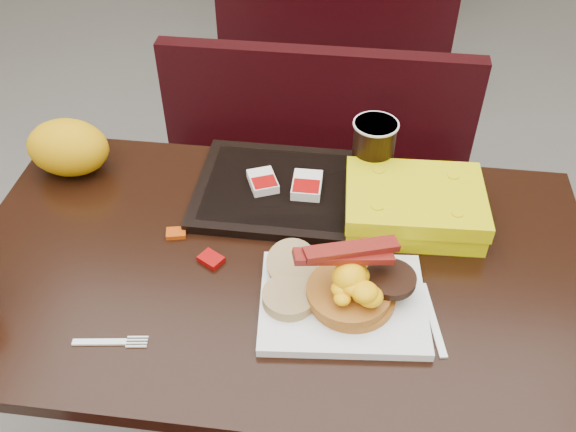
# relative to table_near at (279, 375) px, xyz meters

# --- Properties ---
(table_near) EXTENTS (1.20, 0.70, 0.75)m
(table_near) POSITION_rel_table_near_xyz_m (0.00, 0.00, 0.00)
(table_near) COLOR black
(table_near) RESTS_ON floor
(bench_near_n) EXTENTS (1.00, 0.46, 0.72)m
(bench_near_n) POSITION_rel_table_near_xyz_m (0.00, 0.70, -0.02)
(bench_near_n) COLOR black
(bench_near_n) RESTS_ON floor
(bench_far_s) EXTENTS (1.00, 0.46, 0.72)m
(bench_far_s) POSITION_rel_table_near_xyz_m (0.00, 1.90, -0.02)
(bench_far_s) COLOR black
(bench_far_s) RESTS_ON floor
(platter) EXTENTS (0.31, 0.25, 0.02)m
(platter) POSITION_rel_table_near_xyz_m (0.13, -0.09, 0.38)
(platter) COLOR white
(platter) RESTS_ON table_near
(pancake_stack) EXTENTS (0.19, 0.19, 0.03)m
(pancake_stack) POSITION_rel_table_near_xyz_m (0.14, -0.09, 0.41)
(pancake_stack) COLOR #A9591C
(pancake_stack) RESTS_ON platter
(sausage_patty) EXTENTS (0.10, 0.10, 0.01)m
(sausage_patty) POSITION_rel_table_near_xyz_m (0.21, -0.07, 0.43)
(sausage_patty) COLOR black
(sausage_patty) RESTS_ON pancake_stack
(scrambled_eggs) EXTENTS (0.11, 0.10, 0.05)m
(scrambled_eggs) POSITION_rel_table_near_xyz_m (0.14, -0.09, 0.45)
(scrambled_eggs) COLOR #FFE105
(scrambled_eggs) RESTS_ON pancake_stack
(bacon_strips) EXTENTS (0.19, 0.12, 0.01)m
(bacon_strips) POSITION_rel_table_near_xyz_m (0.12, -0.07, 0.49)
(bacon_strips) COLOR #4B0508
(bacon_strips) RESTS_ON scrambled_eggs
(muffin_bottom) EXTENTS (0.12, 0.12, 0.02)m
(muffin_bottom) POSITION_rel_table_near_xyz_m (0.04, -0.11, 0.40)
(muffin_bottom) COLOR #A29155
(muffin_bottom) RESTS_ON platter
(muffin_top) EXTENTS (0.09, 0.09, 0.05)m
(muffin_top) POSITION_rel_table_near_xyz_m (0.03, -0.04, 0.41)
(muffin_top) COLOR #A29155
(muffin_top) RESTS_ON platter
(fork) EXTENTS (0.13, 0.04, 0.00)m
(fork) POSITION_rel_table_near_xyz_m (-0.27, -0.22, 0.38)
(fork) COLOR white
(fork) RESTS_ON table_near
(knife) EXTENTS (0.04, 0.16, 0.00)m
(knife) POSITION_rel_table_near_xyz_m (0.29, -0.10, 0.38)
(knife) COLOR white
(knife) RESTS_ON table_near
(condiment_syrup) EXTENTS (0.04, 0.04, 0.01)m
(condiment_syrup) POSITION_rel_table_near_xyz_m (-0.21, 0.05, 0.38)
(condiment_syrup) COLOR #AD3907
(condiment_syrup) RESTS_ON table_near
(condiment_ketchup) EXTENTS (0.05, 0.05, 0.01)m
(condiment_ketchup) POSITION_rel_table_near_xyz_m (-0.13, -0.01, 0.38)
(condiment_ketchup) COLOR #8C0504
(condiment_ketchup) RESTS_ON table_near
(tray) EXTENTS (0.42, 0.30, 0.02)m
(tray) POSITION_rel_table_near_xyz_m (0.01, 0.20, 0.38)
(tray) COLOR black
(tray) RESTS_ON table_near
(hashbrown_sleeve_left) EXTENTS (0.08, 0.09, 0.02)m
(hashbrown_sleeve_left) POSITION_rel_table_near_xyz_m (-0.06, 0.20, 0.40)
(hashbrown_sleeve_left) COLOR silver
(hashbrown_sleeve_left) RESTS_ON tray
(hashbrown_sleeve_right) EXTENTS (0.06, 0.08, 0.02)m
(hashbrown_sleeve_right) POSITION_rel_table_near_xyz_m (0.03, 0.20, 0.41)
(hashbrown_sleeve_right) COLOR silver
(hashbrown_sleeve_right) RESTS_ON tray
(coffee_cup_far) EXTENTS (0.11, 0.11, 0.12)m
(coffee_cup_far) POSITION_rel_table_near_xyz_m (0.17, 0.28, 0.46)
(coffee_cup_far) COLOR black
(coffee_cup_far) RESTS_ON tray
(clamshell) EXTENTS (0.28, 0.22, 0.07)m
(clamshell) POSITION_rel_table_near_xyz_m (0.25, 0.16, 0.41)
(clamshell) COLOR #CEC303
(clamshell) RESTS_ON table_near
(paper_bag) EXTENTS (0.18, 0.13, 0.12)m
(paper_bag) POSITION_rel_table_near_xyz_m (-0.49, 0.22, 0.44)
(paper_bag) COLOR #CE9906
(paper_bag) RESTS_ON table_near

